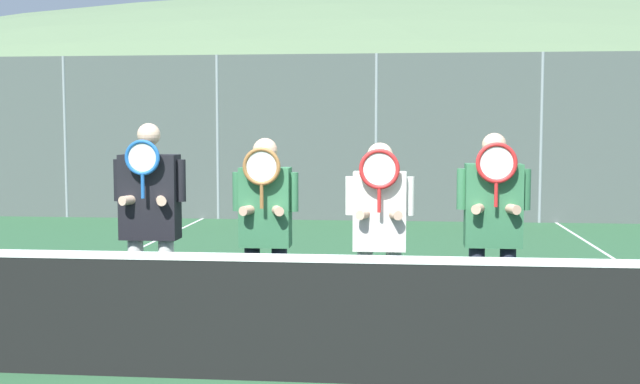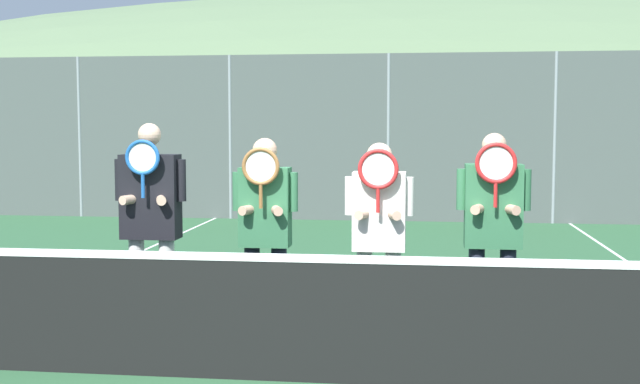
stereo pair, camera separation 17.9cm
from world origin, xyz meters
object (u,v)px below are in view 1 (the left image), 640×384
player_leftmost (150,216)px  car_center (547,168)px  player_center_left (265,224)px  player_center_right (380,226)px  car_far_left (113,168)px  car_left_of_center (320,168)px  player_rightmost (493,223)px

player_leftmost → car_center: player_leftmost is taller
player_center_left → car_center: size_ratio=0.37×
player_center_right → car_center: car_center is taller
player_center_right → car_far_left: 12.70m
player_center_right → car_left_of_center: 11.56m
player_rightmost → car_far_left: bearing=123.3°
player_center_left → car_left_of_center: player_center_left is taller
player_center_left → car_far_left: 12.27m
player_leftmost → player_rightmost: player_leftmost is taller
player_center_left → player_center_right: player_center_left is taller
player_center_left → player_center_right: (0.94, 0.01, -0.01)m
car_center → player_leftmost: bearing=-114.5°
player_center_left → car_left_of_center: bearing=93.4°
player_center_left → player_rightmost: (1.86, 0.04, 0.03)m
car_far_left → player_center_left: bearing=-64.1°
car_center → player_rightmost: bearing=-102.1°
car_far_left → car_left_of_center: bearing=5.2°
player_leftmost → player_center_right: player_leftmost is taller
player_center_right → car_far_left: (-6.31, 11.02, -0.13)m
player_center_left → car_left_of_center: size_ratio=0.39×
player_leftmost → player_rightmost: 2.82m
player_center_right → car_far_left: bearing=119.8°
player_center_left → player_rightmost: bearing=1.1°
car_far_left → car_left_of_center: (4.68, 0.42, 0.00)m
car_center → player_center_right: bearing=-106.3°
player_center_right → car_center: size_ratio=0.36×
car_left_of_center → player_center_left: bearing=-86.6°
car_far_left → car_left_of_center: size_ratio=0.92×
car_far_left → player_leftmost: bearing=-68.4°
player_center_left → car_center: 12.33m
car_far_left → car_center: 9.70m
player_center_left → player_leftmost: bearing=-175.9°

